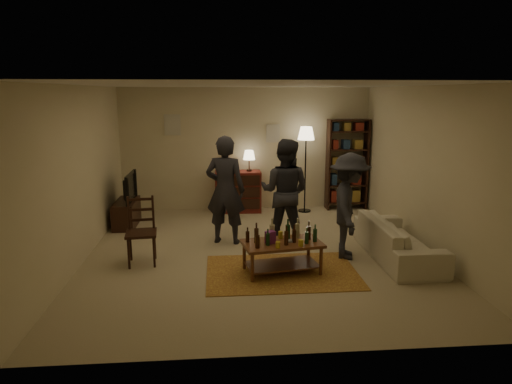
{
  "coord_description": "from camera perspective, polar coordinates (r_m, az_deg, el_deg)",
  "views": [
    {
      "loc": [
        -0.63,
        -7.1,
        2.59
      ],
      "look_at": [
        -0.02,
        0.1,
        1.01
      ],
      "focal_mm": 32.0,
      "sensor_mm": 36.0,
      "label": 1
    }
  ],
  "objects": [
    {
      "name": "tv_stand",
      "position": [
        9.35,
        -15.89,
        -1.77
      ],
      "size": [
        0.4,
        1.0,
        1.06
      ],
      "color": "black",
      "rests_on": "ground"
    },
    {
      "name": "room_shell",
      "position": [
        10.11,
        -4.97,
        7.9
      ],
      "size": [
        6.0,
        6.0,
        6.0
      ],
      "color": "beige",
      "rests_on": "ground"
    },
    {
      "name": "dining_chair",
      "position": [
        7.23,
        -14.16,
        -4.36
      ],
      "size": [
        0.5,
        0.5,
        1.06
      ],
      "rotation": [
        0.0,
        0.0,
        0.1
      ],
      "color": "black",
      "rests_on": "ground"
    },
    {
      "name": "coffee_table",
      "position": [
        6.67,
        3.24,
        -6.72
      ],
      "size": [
        1.22,
        0.8,
        0.8
      ],
      "rotation": [
        0.0,
        0.0,
        0.17
      ],
      "color": "brown",
      "rests_on": "ground"
    },
    {
      "name": "rug",
      "position": [
        6.82,
        3.24,
        -9.95
      ],
      "size": [
        2.2,
        1.5,
        0.01
      ],
      "primitive_type": "cube",
      "color": "brown",
      "rests_on": "ground"
    },
    {
      "name": "floor",
      "position": [
        7.59,
        0.23,
        -7.61
      ],
      "size": [
        6.0,
        6.0,
        0.0
      ],
      "primitive_type": "plane",
      "color": "#C6B793",
      "rests_on": "ground"
    },
    {
      "name": "person_by_sofa",
      "position": [
        7.31,
        11.55,
        -1.75
      ],
      "size": [
        0.88,
        1.21,
        1.68
      ],
      "primitive_type": "imported",
      "rotation": [
        0.0,
        0.0,
        1.31
      ],
      "color": "#282930",
      "rests_on": "ground"
    },
    {
      "name": "person_left",
      "position": [
        7.87,
        -3.85,
        0.24
      ],
      "size": [
        0.78,
        0.61,
        1.88
      ],
      "primitive_type": "imported",
      "rotation": [
        0.0,
        0.0,
        2.88
      ],
      "color": "#232229",
      "rests_on": "ground"
    },
    {
      "name": "person_right",
      "position": [
        7.88,
        3.61,
        0.03
      ],
      "size": [
        1.09,
        0.99,
        1.83
      ],
      "primitive_type": "imported",
      "rotation": [
        0.0,
        0.0,
        2.72
      ],
      "color": "#292A31",
      "rests_on": "ground"
    },
    {
      "name": "dresser",
      "position": [
        10.05,
        -2.23,
        0.2
      ],
      "size": [
        1.0,
        0.5,
        1.36
      ],
      "color": "maroon",
      "rests_on": "ground"
    },
    {
      "name": "bookshelf",
      "position": [
        10.41,
        11.28,
        3.52
      ],
      "size": [
        0.9,
        0.34,
        2.02
      ],
      "color": "black",
      "rests_on": "ground"
    },
    {
      "name": "floor_lamp",
      "position": [
        9.92,
        6.27,
        6.54
      ],
      "size": [
        0.36,
        0.36,
        1.87
      ],
      "color": "black",
      "rests_on": "ground"
    },
    {
      "name": "sofa",
      "position": [
        7.63,
        17.29,
        -5.67
      ],
      "size": [
        0.81,
        2.08,
        0.61
      ],
      "primitive_type": "imported",
      "rotation": [
        0.0,
        0.0,
        1.57
      ],
      "color": "beige",
      "rests_on": "ground"
    }
  ]
}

